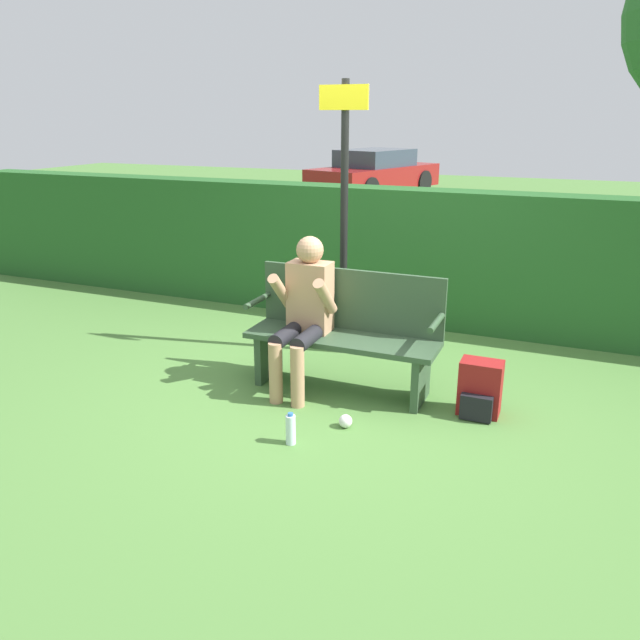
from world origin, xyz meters
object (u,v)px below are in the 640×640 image
at_px(person_seated, 304,308).
at_px(parked_car, 375,173).
at_px(backpack, 480,390).
at_px(park_bench, 345,332).
at_px(signpost, 344,206).
at_px(water_bottle, 290,429).

xyz_separation_m(person_seated, parked_car, (-3.55, 12.85, -0.08)).
bearing_deg(parked_car, person_seated, -147.23).
bearing_deg(backpack, person_seated, -177.88).
xyz_separation_m(park_bench, signpost, (-0.30, 0.75, 0.93)).
height_order(backpack, water_bottle, backpack).
xyz_separation_m(person_seated, backpack, (1.44, 0.05, -0.50)).
bearing_deg(parked_car, park_bench, -145.82).
height_order(person_seated, water_bottle, person_seated).
distance_m(backpack, signpost, 2.06).
distance_m(person_seated, signpost, 1.14).
relative_size(park_bench, water_bottle, 6.74).
height_order(water_bottle, signpost, signpost).
relative_size(water_bottle, parked_car, 0.05).
bearing_deg(signpost, water_bottle, -80.63).
height_order(park_bench, backpack, park_bench).
xyz_separation_m(park_bench, person_seated, (-0.30, -0.14, 0.21)).
xyz_separation_m(water_bottle, signpost, (-0.30, 1.81, 1.30)).
bearing_deg(person_seated, backpack, 2.12).
bearing_deg(park_bench, person_seated, -154.69).
height_order(backpack, parked_car, parked_car).
bearing_deg(park_bench, parked_car, 106.86).
relative_size(backpack, water_bottle, 1.82).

